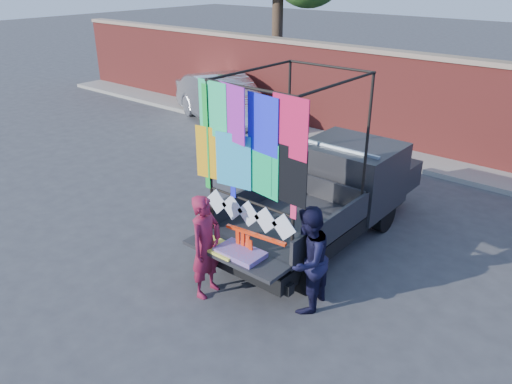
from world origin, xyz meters
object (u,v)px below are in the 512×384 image
Objects in this scene: sedan at (225,100)px; man at (307,260)px; pickup_truck at (336,191)px; woman at (206,246)px.

man reaches higher than sedan.
pickup_truck reaches higher than sedan.
woman is (-0.42, -2.97, 0.02)m from pickup_truck.
pickup_truck is 3.00m from woman.
man is (0.94, -2.31, 0.01)m from pickup_truck.
man is at bearing -108.21° from sedan.
sedan is 2.81× the size of woman.
woman is at bearing -97.97° from pickup_truck.
sedan is at bearing 148.95° from pickup_truck.
woman is at bearing -116.97° from sedan.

